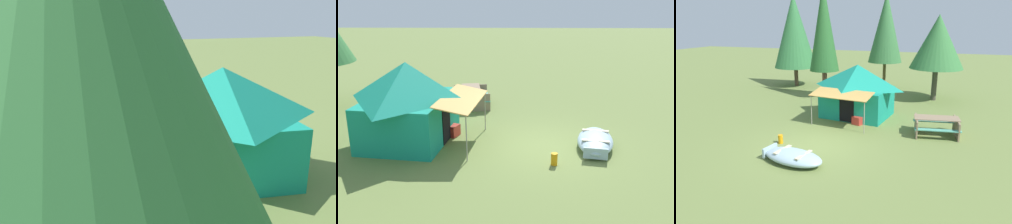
# 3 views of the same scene
# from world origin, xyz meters

# --- Properties ---
(ground_plane) EXTENTS (80.00, 80.00, 0.00)m
(ground_plane) POSITION_xyz_m (0.00, 0.00, 0.00)
(ground_plane) COLOR olive
(beached_rowboat) EXTENTS (2.46, 1.53, 0.44)m
(beached_rowboat) POSITION_xyz_m (-0.09, -1.70, 0.23)
(beached_rowboat) COLOR #9AB7C4
(beached_rowboat) RESTS_ON ground_plane
(canvas_cabin_tent) EXTENTS (3.76, 4.11, 2.64)m
(canvas_cabin_tent) POSITION_xyz_m (0.46, 4.34, 1.37)
(canvas_cabin_tent) COLOR #168E76
(canvas_cabin_tent) RESTS_ON ground_plane
(picnic_table) EXTENTS (2.06, 1.73, 0.78)m
(picnic_table) POSITION_xyz_m (4.46, 2.71, 0.49)
(picnic_table) COLOR #8C7359
(picnic_table) RESTS_ON ground_plane
(cooler_box) EXTENTS (0.54, 0.46, 0.38)m
(cooler_box) POSITION_xyz_m (0.87, 2.97, 0.19)
(cooler_box) COLOR #BA3229
(cooler_box) RESTS_ON ground_plane
(fuel_can) EXTENTS (0.20, 0.20, 0.36)m
(fuel_can) POSITION_xyz_m (-1.39, -0.27, 0.18)
(fuel_can) COLOR orange
(fuel_can) RESTS_ON ground_plane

